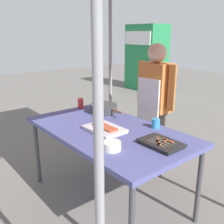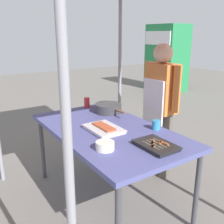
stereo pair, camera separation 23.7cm
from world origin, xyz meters
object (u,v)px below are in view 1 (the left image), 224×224
stall_table (108,134)px  condiment_bowl (112,146)px  drink_cup_near_edge (81,103)px  vendor_woman (155,100)px  drink_cup_by_wok (156,123)px  tray_meat_skewers (161,143)px  neighbor_stall_left (147,57)px  cooking_wok (104,108)px  tray_grilled_sausages (105,129)px

stall_table → condiment_bowl: condiment_bowl is taller
drink_cup_near_edge → vendor_woman: size_ratio=0.08×
condiment_bowl → drink_cup_near_edge: size_ratio=1.22×
drink_cup_by_wok → vendor_woman: bearing=133.1°
tray_meat_skewers → vendor_woman: vendor_woman is taller
stall_table → neighbor_stall_left: bearing=129.8°
drink_cup_by_wok → tray_meat_skewers: bearing=-42.5°
condiment_bowl → drink_cup_near_edge: (-1.11, 0.44, 0.03)m
drink_cup_near_edge → tray_meat_skewers: bearing=-4.0°
tray_meat_skewers → cooking_wok: bearing=169.0°
cooking_wok → drink_cup_near_edge: size_ratio=3.88×
stall_table → tray_grilled_sausages: (0.03, -0.06, 0.07)m
tray_grilled_sausages → drink_cup_near_edge: size_ratio=3.10×
tray_meat_skewers → neighbor_stall_left: size_ratio=0.18×
tray_grilled_sausages → cooking_wok: cooking_wok is taller
vendor_woman → cooking_wok: bearing=57.4°
condiment_bowl → neighbor_stall_left: bearing=131.0°
drink_cup_near_edge → drink_cup_by_wok: size_ratio=1.35×
stall_table → neighbor_stall_left: size_ratio=0.87×
drink_cup_by_wok → stall_table: bearing=-126.2°
stall_table → tray_grilled_sausages: size_ratio=4.41×
tray_meat_skewers → condiment_bowl: size_ratio=2.30×
tray_meat_skewers → drink_cup_by_wok: bearing=137.5°
drink_cup_by_wok → condiment_bowl: bearing=-79.8°
stall_table → vendor_woman: bearing=98.7°
drink_cup_near_edge → drink_cup_by_wok: 1.01m
condiment_bowl → drink_cup_near_edge: drink_cup_near_edge is taller
tray_grilled_sausages → neighbor_stall_left: (-3.56, 4.29, 0.15)m
cooking_wok → neighbor_stall_left: bearing=128.1°
cooking_wok → condiment_bowl: bearing=-34.0°
cooking_wok → condiment_bowl: (0.80, -0.54, -0.02)m
drink_cup_by_wok → vendor_woman: size_ratio=0.06×
vendor_woman → tray_meat_skewers: bearing=135.0°
tray_meat_skewers → condiment_bowl: condiment_bowl is taller
stall_table → drink_cup_by_wok: bearing=53.8°
stall_table → tray_meat_skewers: tray_meat_skewers is taller
neighbor_stall_left → stall_table: bearing=-50.2°
tray_grilled_sausages → neighbor_stall_left: neighbor_stall_left is taller
tray_grilled_sausages → neighbor_stall_left: bearing=129.7°
drink_cup_by_wok → tray_grilled_sausages: bearing=-119.3°
stall_table → condiment_bowl: bearing=-34.7°
condiment_bowl → vendor_woman: (-0.49, 1.02, 0.09)m
tray_grilled_sausages → cooking_wok: 0.57m
stall_table → condiment_bowl: 0.46m
condiment_bowl → vendor_woman: size_ratio=0.10×
tray_grilled_sausages → condiment_bowl: size_ratio=2.54×
neighbor_stall_left → drink_cup_near_edge: bearing=-55.4°
tray_meat_skewers → vendor_woman: 0.95m
tray_grilled_sausages → drink_cup_near_edge: drink_cup_near_edge is taller
stall_table → drink_cup_by_wok: (0.26, 0.36, 0.10)m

